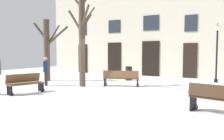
{
  "coord_description": "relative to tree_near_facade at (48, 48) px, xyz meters",
  "views": [
    {
      "loc": [
        6.05,
        -9.39,
        1.79
      ],
      "look_at": [
        0.0,
        1.5,
        0.85
      ],
      "focal_mm": 37.42,
      "sensor_mm": 36.0,
      "label": 1
    }
  ],
  "objects": [
    {
      "name": "litter_bin",
      "position": [
        4.35,
        2.74,
        -1.62
      ],
      "size": [
        0.45,
        0.45,
        0.89
      ],
      "color": "black",
      "rests_on": "ground"
    },
    {
      "name": "bench_far_corner",
      "position": [
        10.12,
        -3.64,
        -1.61
      ],
      "size": [
        1.67,
        0.83,
        0.89
      ],
      "rotation": [
        0.0,
        0.0,
        2.91
      ],
      "color": "#3D2819",
      "rests_on": "ground"
    },
    {
      "name": "ground_plane",
      "position": [
        4.63,
        -1.49,
        -2.07
      ],
      "size": [
        30.05,
        30.05,
        0.0
      ],
      "primitive_type": "plane",
      "color": "white"
    },
    {
      "name": "person_strolling",
      "position": [
        1.45,
        -1.63,
        -1.22
      ],
      "size": [
        0.41,
        0.43,
        1.55
      ],
      "rotation": [
        0.0,
        0.0,
        2.24
      ],
      "color": "#2D271E",
      "rests_on": "ground"
    },
    {
      "name": "bench_near_center_tree",
      "position": [
        5.15,
        0.06,
        -1.62
      ],
      "size": [
        1.94,
        1.04,
        0.85
      ],
      "rotation": [
        0.0,
        0.0,
        3.46
      ],
      "color": "brown",
      "rests_on": "ground"
    },
    {
      "name": "tree_near_facade",
      "position": [
        0.0,
        0.0,
        0.0
      ],
      "size": [
        2.19,
        1.64,
        3.84
      ],
      "color": "#4C3D2D",
      "rests_on": "ground"
    },
    {
      "name": "bench_back_to_back_right",
      "position": [
        2.38,
        -3.82,
        -1.64
      ],
      "size": [
        0.89,
        1.65,
        0.86
      ],
      "rotation": [
        0.0,
        0.0,
        1.32
      ],
      "color": "brown",
      "rests_on": "ground"
    },
    {
      "name": "tree_left_of_center",
      "position": [
        3.32,
        -0.89,
        0.62
      ],
      "size": [
        2.25,
        1.72,
        5.41
      ],
      "color": "#4C3D2D",
      "rests_on": "ground"
    },
    {
      "name": "building_facade",
      "position": [
        4.63,
        6.22,
        2.18
      ],
      "size": [
        18.78,
        0.6,
        8.45
      ],
      "color": "beige",
      "rests_on": "ground"
    },
    {
      "name": "streetlamp",
      "position": [
        9.38,
        4.31,
        0.09
      ],
      "size": [
        0.3,
        0.3,
        3.51
      ],
      "color": "black",
      "rests_on": "ground"
    }
  ]
}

